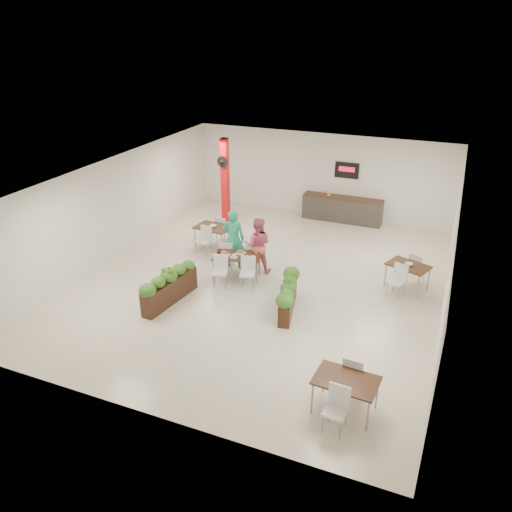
{
  "coord_description": "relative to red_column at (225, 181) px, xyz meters",
  "views": [
    {
      "loc": [
        4.78,
        -12.12,
        6.97
      ],
      "look_at": [
        0.06,
        -0.67,
        1.1
      ],
      "focal_mm": 35.0,
      "sensor_mm": 36.0,
      "label": 1
    }
  ],
  "objects": [
    {
      "name": "diner_woman",
      "position": [
        2.63,
        -3.27,
        -0.78
      ],
      "size": [
        0.98,
        0.85,
        1.73
      ],
      "primitive_type": "imported",
      "rotation": [
        0.0,
        0.0,
        3.41
      ],
      "color": "#D55E7C",
      "rests_on": "ground"
    },
    {
      "name": "red_column",
      "position": [
        0.0,
        0.0,
        0.0
      ],
      "size": [
        0.4,
        0.41,
        3.2
      ],
      "color": "red",
      "rests_on": "ground"
    },
    {
      "name": "room_shell",
      "position": [
        3.0,
        -3.79,
        0.36
      ],
      "size": [
        10.1,
        12.1,
        3.22
      ],
      "color": "white",
      "rests_on": "ground"
    },
    {
      "name": "service_counter",
      "position": [
        4.0,
        1.86,
        -1.15
      ],
      "size": [
        3.0,
        0.64,
        2.2
      ],
      "color": "#2E2C29",
      "rests_on": "ground"
    },
    {
      "name": "planter_right",
      "position": [
        4.24,
        -5.11,
        -1.15
      ],
      "size": [
        0.71,
        1.84,
        0.97
      ],
      "rotation": [
        0.0,
        0.0,
        1.78
      ],
      "color": "black",
      "rests_on": "ground"
    },
    {
      "name": "main_table",
      "position": [
        2.22,
        -3.92,
        -1.01
      ],
      "size": [
        1.61,
        1.89,
        0.92
      ],
      "rotation": [
        0.0,
        0.0,
        0.27
      ],
      "color": "black",
      "rests_on": "ground"
    },
    {
      "name": "side_table_c",
      "position": [
        6.49,
        -8.22,
        -1.02
      ],
      "size": [
        1.27,
        1.65,
        0.92
      ],
      "rotation": [
        0.0,
        0.0,
        -0.07
      ],
      "color": "black",
      "rests_on": "ground"
    },
    {
      "name": "planter_left",
      "position": [
        1.14,
        -5.9,
        -1.11
      ],
      "size": [
        0.62,
        2.11,
        1.11
      ],
      "rotation": [
        0.0,
        0.0,
        1.44
      ],
      "color": "black",
      "rests_on": "ground"
    },
    {
      "name": "side_table_a",
      "position": [
        0.6,
        -2.21,
        -1.01
      ],
      "size": [
        1.27,
        1.66,
        0.92
      ],
      "rotation": [
        0.0,
        0.0,
        -0.11
      ],
      "color": "black",
      "rests_on": "ground"
    },
    {
      "name": "diner_man",
      "position": [
        1.83,
        -3.27,
        -0.71
      ],
      "size": [
        0.78,
        0.62,
        1.87
      ],
      "primitive_type": "imported",
      "rotation": [
        0.0,
        0.0,
        3.41
      ],
      "color": "#26A883",
      "rests_on": "ground"
    },
    {
      "name": "ground",
      "position": [
        3.0,
        -3.79,
        -1.64
      ],
      "size": [
        12.0,
        12.0,
        0.0
      ],
      "primitive_type": "plane",
      "color": "beige",
      "rests_on": "ground"
    },
    {
      "name": "side_table_b",
      "position": [
        6.97,
        -2.69,
        -1.02
      ],
      "size": [
        1.32,
        1.66,
        0.92
      ],
      "rotation": [
        0.0,
        0.0,
        -0.37
      ],
      "color": "black",
      "rests_on": "ground"
    }
  ]
}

